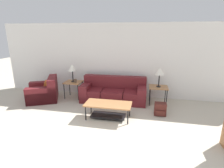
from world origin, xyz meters
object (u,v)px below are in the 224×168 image
Objects in this scene: couch at (114,92)px; side_table_right at (158,88)px; table_lamp_left at (72,68)px; backpack at (160,109)px; armchair at (44,92)px; side_table_left at (73,83)px; table_lamp_right at (160,72)px; coffee_table at (108,107)px.

side_table_right is (1.47, 0.02, 0.24)m from couch.
side_table_right is 0.96× the size of table_lamp_left.
table_lamp_left is at bearing 164.38° from backpack.
couch reaches higher than armchair.
couch is at bearing 151.64° from backpack.
table_lamp_left reaches higher than side_table_left.
side_table_left is 2.95m from side_table_right.
side_table_right is 0.55m from table_lamp_right.
side_table_left is at bearing 24.08° from armchair.
couch is 3.70× the size of side_table_left.
coffee_table is (0.10, -1.30, 0.02)m from couch.
table_lamp_right reaches higher than armchair.
side_table_left is 1.00× the size of side_table_right.
backpack is at bearing -28.36° from couch.
side_table_right is 1.65× the size of backpack.
table_lamp_right is (2.95, 0.00, 0.00)m from table_lamp_left.
table_lamp_left and table_lamp_right have the same top height.
side_table_left is 0.96× the size of table_lamp_right.
table_lamp_left is 1.72× the size of backpack.
table_lamp_right is at bearing -104.04° from side_table_right.
table_lamp_right is 1.23m from backpack.
table_lamp_right reaches higher than backpack.
armchair is at bearing 159.96° from coffee_table.
table_lamp_left is at bearing 140.00° from coffee_table.
armchair is 3.96m from table_lamp_right.
coffee_table is at bearing -40.00° from table_lamp_left.
couch is at bearing -179.27° from side_table_right.
armchair is 3.89m from side_table_right.
armchair is at bearing -173.94° from table_lamp_right.
table_lamp_right is (3.86, 0.41, 0.80)m from armchair.
armchair reaches higher than backpack.
side_table_left is 0.96× the size of table_lamp_left.
couch is at bearing -0.73° from side_table_left.
backpack is (1.41, 0.48, -0.15)m from coffee_table.
backpack is (3.90, -0.42, -0.11)m from armchair.
side_table_right is at bearing 0.73° from couch.
side_table_right is at bearing 0.00° from side_table_left.
armchair is at bearing -170.70° from couch.
side_table_left is 1.65× the size of backpack.
coffee_table reaches higher than backpack.
backpack is at bearing -87.60° from side_table_right.
backpack is (0.03, -0.83, -0.36)m from side_table_right.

